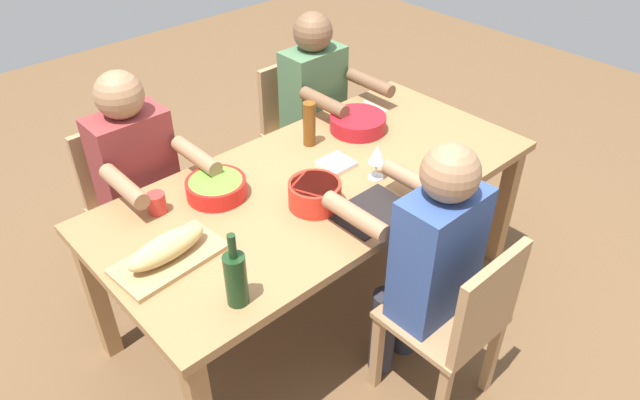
# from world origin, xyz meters

# --- Properties ---
(ground_plane) EXTENTS (8.00, 8.00, 0.00)m
(ground_plane) POSITION_xyz_m (0.00, 0.00, 0.00)
(ground_plane) COLOR brown
(dining_table) EXTENTS (1.99, 0.95, 0.74)m
(dining_table) POSITION_xyz_m (0.00, 0.00, 0.66)
(dining_table) COLOR #9E7044
(dining_table) RESTS_ON ground_plane
(chair_near_center) EXTENTS (0.40, 0.40, 0.85)m
(chair_near_center) POSITION_xyz_m (0.00, -0.79, 0.48)
(chair_near_center) COLOR #A87F56
(chair_near_center) RESTS_ON ground_plane
(diner_near_center) EXTENTS (0.41, 0.53, 1.20)m
(diner_near_center) POSITION_xyz_m (0.00, -0.61, 0.70)
(diner_near_center) COLOR #2D2D38
(diner_near_center) RESTS_ON ground_plane
(chair_far_left) EXTENTS (0.40, 0.40, 0.85)m
(chair_far_left) POSITION_xyz_m (-0.55, 0.79, 0.48)
(chair_far_left) COLOR #A87F56
(chair_far_left) RESTS_ON ground_plane
(diner_far_left) EXTENTS (0.41, 0.53, 1.20)m
(diner_far_left) POSITION_xyz_m (-0.55, 0.61, 0.70)
(diner_far_left) COLOR #2D2D38
(diner_far_left) RESTS_ON ground_plane
(chair_far_right) EXTENTS (0.40, 0.40, 0.85)m
(chair_far_right) POSITION_xyz_m (0.55, 0.79, 0.48)
(chair_far_right) COLOR #A87F56
(chair_far_right) RESTS_ON ground_plane
(diner_far_right) EXTENTS (0.41, 0.53, 1.20)m
(diner_far_right) POSITION_xyz_m (0.55, 0.61, 0.70)
(diner_far_right) COLOR #2D2D38
(diner_far_right) RESTS_ON ground_plane
(serving_bowl_fruit) EXTENTS (0.28, 0.28, 0.08)m
(serving_bowl_fruit) POSITION_xyz_m (0.44, 0.20, 0.78)
(serving_bowl_fruit) COLOR #B21923
(serving_bowl_fruit) RESTS_ON dining_table
(serving_bowl_pasta) EXTENTS (0.22, 0.22, 0.11)m
(serving_bowl_pasta) POSITION_xyz_m (-0.14, -0.12, 0.80)
(serving_bowl_pasta) COLOR red
(serving_bowl_pasta) RESTS_ON dining_table
(serving_bowl_salad) EXTENTS (0.25, 0.25, 0.08)m
(serving_bowl_salad) POSITION_xyz_m (-0.40, 0.21, 0.78)
(serving_bowl_salad) COLOR red
(serving_bowl_salad) RESTS_ON dining_table
(cutting_board) EXTENTS (0.42, 0.25, 0.02)m
(cutting_board) POSITION_xyz_m (-0.76, -0.02, 0.75)
(cutting_board) COLOR tan
(cutting_board) RESTS_ON dining_table
(bread_loaf) EXTENTS (0.33, 0.14, 0.09)m
(bread_loaf) POSITION_xyz_m (-0.76, -0.02, 0.81)
(bread_loaf) COLOR tan
(bread_loaf) RESTS_ON cutting_board
(wine_bottle) EXTENTS (0.08, 0.08, 0.29)m
(wine_bottle) POSITION_xyz_m (-0.70, -0.35, 0.85)
(wine_bottle) COLOR #193819
(wine_bottle) RESTS_ON dining_table
(beer_bottle) EXTENTS (0.06, 0.06, 0.22)m
(beer_bottle) POSITION_xyz_m (0.17, 0.26, 0.85)
(beer_bottle) COLOR brown
(beer_bottle) RESTS_ON dining_table
(wine_glass) EXTENTS (0.08, 0.08, 0.17)m
(wine_glass) POSITION_xyz_m (0.19, -0.15, 0.86)
(wine_glass) COLOR silver
(wine_glass) RESTS_ON dining_table
(placemat_near_center) EXTENTS (0.32, 0.23, 0.01)m
(placemat_near_center) POSITION_xyz_m (0.00, -0.31, 0.74)
(placemat_near_center) COLOR black
(placemat_near_center) RESTS_ON dining_table
(cup_far_left) EXTENTS (0.08, 0.08, 0.09)m
(cup_far_left) POSITION_xyz_m (-0.64, 0.27, 0.78)
(cup_far_left) COLOR red
(cup_far_left) RESTS_ON dining_table
(fork_far_right) EXTENTS (0.02, 0.17, 0.01)m
(fork_far_right) POSITION_xyz_m (0.69, 0.31, 0.74)
(fork_far_right) COLOR silver
(fork_far_right) RESTS_ON dining_table
(carving_knife) EXTENTS (0.23, 0.10, 0.01)m
(carving_knife) POSITION_xyz_m (0.42, -0.31, 0.74)
(carving_knife) COLOR silver
(carving_knife) RESTS_ON dining_table
(napkin_stack) EXTENTS (0.14, 0.14, 0.02)m
(napkin_stack) POSITION_xyz_m (0.13, 0.03, 0.75)
(napkin_stack) COLOR white
(napkin_stack) RESTS_ON dining_table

